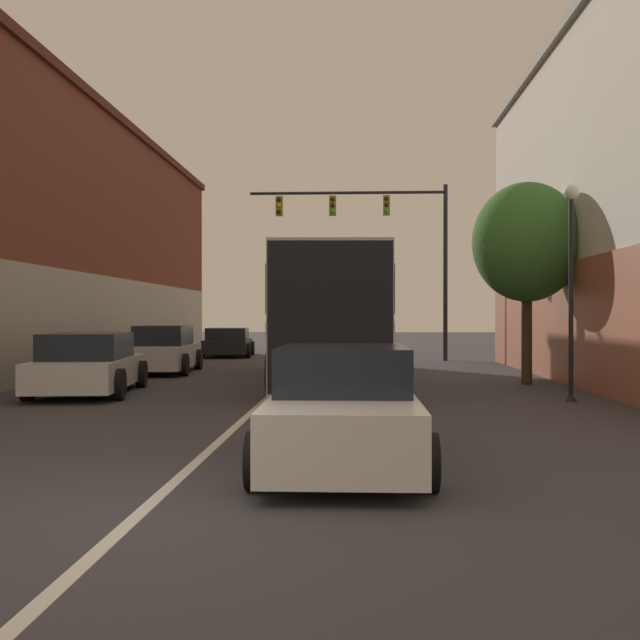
# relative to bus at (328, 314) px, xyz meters

# --- Properties ---
(ground_plane) EXTENTS (160.00, 160.00, 0.00)m
(ground_plane) POSITION_rel_bus_xyz_m (-1.16, -14.05, -1.86)
(ground_plane) COLOR #38383D
(lane_center_line) EXTENTS (0.14, 39.91, 0.01)m
(lane_center_line) POSITION_rel_bus_xyz_m (-1.16, -0.10, -1.85)
(lane_center_line) COLOR silver
(lane_center_line) RESTS_ON ground_plane
(building_left_brick) EXTENTS (7.22, 29.69, 8.98)m
(building_left_brick) POSITION_rel_bus_xyz_m (-11.10, 5.17, 2.74)
(building_left_brick) COLOR brown
(building_left_brick) RESTS_ON ground_plane
(bus) EXTENTS (3.21, 12.62, 3.30)m
(bus) POSITION_rel_bus_xyz_m (0.00, 0.00, 0.00)
(bus) COLOR #B7B7BC
(bus) RESTS_ON ground_plane
(hatchback_foreground) EXTENTS (1.97, 4.01, 1.42)m
(hatchback_foreground) POSITION_rel_bus_xyz_m (0.63, -11.65, -1.19)
(hatchback_foreground) COLOR silver
(hatchback_foreground) RESTS_ON ground_plane
(parked_car_left_near) EXTENTS (2.13, 4.71, 1.50)m
(parked_car_left_near) POSITION_rel_bus_xyz_m (-5.30, 2.89, -1.15)
(parked_car_left_near) COLOR silver
(parked_car_left_near) RESTS_ON ground_plane
(parked_car_left_mid) EXTENTS (2.52, 4.84, 1.40)m
(parked_car_left_mid) POSITION_rel_bus_xyz_m (-5.37, -3.64, -1.19)
(parked_car_left_mid) COLOR silver
(parked_car_left_mid) RESTS_ON ground_plane
(parked_car_left_far) EXTENTS (2.41, 4.23, 1.28)m
(parked_car_left_far) POSITION_rel_bus_xyz_m (-4.97, 12.55, -1.24)
(parked_car_left_far) COLOR black
(parked_car_left_far) RESTS_ON ground_plane
(traffic_signal_gantry) EXTENTS (8.02, 0.36, 7.12)m
(traffic_signal_gantry) POSITION_rel_bus_xyz_m (1.81, 9.84, 3.41)
(traffic_signal_gantry) COLOR black
(traffic_signal_gantry) RESTS_ON ground_plane
(street_lamp) EXTENTS (0.33, 0.33, 4.54)m
(street_lamp) POSITION_rel_bus_xyz_m (5.26, -4.71, 0.84)
(street_lamp) COLOR black
(street_lamp) RESTS_ON ground_plane
(street_tree_near) EXTENTS (2.85, 2.57, 5.31)m
(street_tree_near) POSITION_rel_bus_xyz_m (5.25, -0.67, 1.86)
(street_tree_near) COLOR #3D2D1E
(street_tree_near) RESTS_ON ground_plane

